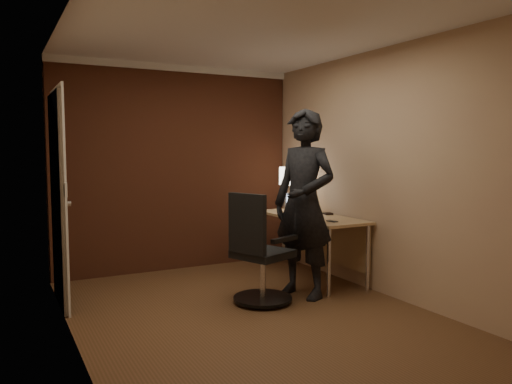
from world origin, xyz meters
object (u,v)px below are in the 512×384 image
at_px(mouse, 310,216).
at_px(wallet, 328,214).
at_px(phone, 332,221).
at_px(person, 304,204).
at_px(laptop, 299,208).
at_px(desk_lamp, 291,177).
at_px(desk, 316,226).
at_px(office_chair, 258,256).

xyz_separation_m(mouse, wallet, (0.31, 0.10, -0.01)).
relative_size(phone, person, 0.06).
bearing_deg(laptop, wallet, -50.74).
xyz_separation_m(desk_lamp, person, (-0.51, -1.06, -0.21)).
distance_m(desk, phone, 0.54).
relative_size(desk, desk_lamp, 2.80).
relative_size(desk, laptop, 3.61).
height_order(mouse, wallet, mouse).
distance_m(mouse, wallet, 0.32).
relative_size(desk_lamp, office_chair, 0.51).
height_order(laptop, mouse, laptop).
bearing_deg(desk_lamp, desk, -88.57).
relative_size(desk_lamp, wallet, 4.86).
bearing_deg(mouse, wallet, 12.08).
relative_size(mouse, wallet, 0.91).
bearing_deg(laptop, desk_lamp, 77.08).
bearing_deg(laptop, phone, -95.80).
bearing_deg(office_chair, laptop, 39.77).
height_order(desk, mouse, mouse).
distance_m(laptop, office_chair, 1.32).
bearing_deg(office_chair, person, 2.59).
distance_m(desk_lamp, person, 1.20).
distance_m(phone, wallet, 0.57).
bearing_deg(person, phone, 73.77).
bearing_deg(wallet, desk_lamp, 106.51).
xyz_separation_m(desk_lamp, office_chair, (-1.04, -1.09, -0.68)).
bearing_deg(mouse, desk_lamp, 71.63).
height_order(mouse, office_chair, office_chair).
distance_m(desk_lamp, phone, 1.12).
bearing_deg(person, office_chair, -108.42).
xyz_separation_m(desk_lamp, wallet, (0.16, -0.54, -0.41)).
distance_m(mouse, phone, 0.39).
distance_m(desk_lamp, mouse, 0.77).
distance_m(laptop, mouse, 0.38).
height_order(laptop, person, person).
xyz_separation_m(phone, office_chair, (-0.90, -0.06, -0.27)).
bearing_deg(phone, person, 172.55).
bearing_deg(phone, laptop, 71.98).
xyz_separation_m(mouse, phone, (0.01, -0.39, -0.01)).
relative_size(desk_lamp, phone, 4.65).
bearing_deg(mouse, phone, -93.94).
bearing_deg(wallet, office_chair, -155.71).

